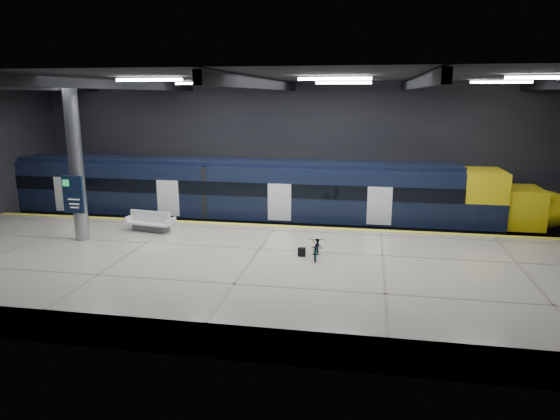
# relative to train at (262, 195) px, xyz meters

# --- Properties ---
(ground) EXTENTS (30.00, 30.00, 0.00)m
(ground) POSITION_rel_train_xyz_m (1.28, -5.50, -2.06)
(ground) COLOR black
(ground) RESTS_ON ground
(room_shell) EXTENTS (30.10, 16.10, 8.05)m
(room_shell) POSITION_rel_train_xyz_m (1.28, -5.49, 3.66)
(room_shell) COLOR black
(room_shell) RESTS_ON ground
(platform) EXTENTS (30.00, 11.00, 1.10)m
(platform) POSITION_rel_train_xyz_m (1.28, -8.00, -1.51)
(platform) COLOR beige
(platform) RESTS_ON ground
(safety_strip) EXTENTS (30.00, 0.40, 0.01)m
(safety_strip) POSITION_rel_train_xyz_m (1.28, -2.75, -0.95)
(safety_strip) COLOR yellow
(safety_strip) RESTS_ON platform
(rails) EXTENTS (30.00, 1.52, 0.16)m
(rails) POSITION_rel_train_xyz_m (1.28, 0.00, -1.98)
(rails) COLOR gray
(rails) RESTS_ON ground
(train) EXTENTS (29.40, 2.84, 3.79)m
(train) POSITION_rel_train_xyz_m (0.00, 0.00, 0.00)
(train) COLOR black
(train) RESTS_ON ground
(bench) EXTENTS (2.31, 1.26, 0.97)m
(bench) POSITION_rel_train_xyz_m (-4.32, -4.69, -0.62)
(bench) COLOR #595B60
(bench) RESTS_ON platform
(bicycle) EXTENTS (0.64, 1.71, 0.89)m
(bicycle) POSITION_rel_train_xyz_m (3.73, -7.16, -0.51)
(bicycle) COLOR #99999E
(bicycle) RESTS_ON platform
(pannier_bag) EXTENTS (0.30, 0.19, 0.35)m
(pannier_bag) POSITION_rel_train_xyz_m (3.13, -7.16, -0.78)
(pannier_bag) COLOR black
(pannier_bag) RESTS_ON platform
(info_column) EXTENTS (0.90, 0.78, 6.90)m
(info_column) POSITION_rel_train_xyz_m (-6.72, -6.52, 2.40)
(info_column) COLOR #9EA0A5
(info_column) RESTS_ON platform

